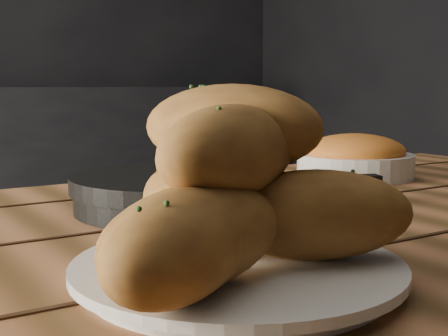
% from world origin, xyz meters
% --- Properties ---
extents(table, '(1.54, 0.89, 0.75)m').
position_xyz_m(table, '(0.06, -0.66, 0.65)').
color(table, '#9F633B').
rests_on(table, ground).
extents(plate, '(0.26, 0.26, 0.02)m').
position_xyz_m(plate, '(-0.06, -0.78, 0.76)').
color(plate, white).
rests_on(plate, table).
extents(bread_rolls, '(0.31, 0.27, 0.14)m').
position_xyz_m(bread_rolls, '(-0.08, -0.79, 0.82)').
color(bread_rolls, '#A9702E').
rests_on(bread_rolls, plate).
extents(skillet, '(0.39, 0.27, 0.05)m').
position_xyz_m(skillet, '(0.04, -0.49, 0.77)').
color(skillet, black).
rests_on(skillet, table).
extents(bowl, '(0.20, 0.20, 0.07)m').
position_xyz_m(bowl, '(0.43, -0.41, 0.78)').
color(bowl, white).
rests_on(bowl, table).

